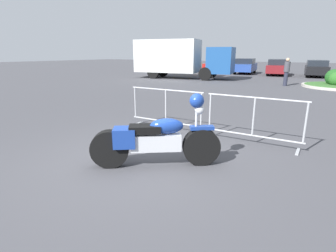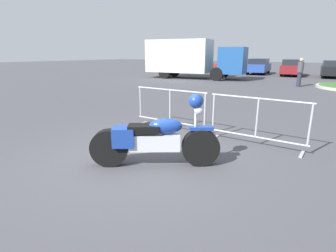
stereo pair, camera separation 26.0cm
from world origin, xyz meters
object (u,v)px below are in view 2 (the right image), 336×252
object	(u,v)px
motorcycle	(155,139)
pedestrian	(300,71)
parked_car_blue	(259,66)
parked_car_black	(333,69)
parked_car_red	(229,65)
crowd_barrier_far	(257,121)
crowd_barrier_near	(170,109)
parked_car_maroon	(292,67)
parked_car_yellow	(201,65)
box_truck	(190,57)

from	to	relation	value
motorcycle	pedestrian	xyz separation A→B (m)	(-0.08, 14.08, 0.42)
parked_car_blue	parked_car_black	size ratio (longest dim) A/B	1.05
parked_car_black	pedestrian	world-z (taller)	pedestrian
motorcycle	parked_car_red	world-z (taller)	parked_car_red
motorcycle	crowd_barrier_far	size ratio (longest dim) A/B	0.92
parked_car_red	parked_car_black	distance (m)	9.28
parked_car_red	parked_car_black	world-z (taller)	parked_car_red
parked_car_black	pedestrian	bearing A→B (deg)	165.43
crowd_barrier_near	parked_car_maroon	xyz separation A→B (m)	(-0.94, 20.30, 0.17)
parked_car_yellow	parked_car_red	xyz separation A→B (m)	(3.09, 0.35, 0.02)
crowd_barrier_far	crowd_barrier_near	bearing A→B (deg)	180.00
crowd_barrier_near	parked_car_red	size ratio (longest dim) A/B	0.49
parked_car_blue	pedestrian	size ratio (longest dim) A/B	2.64
parked_car_blue	box_truck	bearing A→B (deg)	151.11
parked_car_yellow	crowd_barrier_near	bearing A→B (deg)	-160.56
motorcycle	pedestrian	world-z (taller)	pedestrian
parked_car_maroon	box_truck	bearing A→B (deg)	133.11
motorcycle	parked_car_black	distance (m)	22.50
parked_car_red	parked_car_blue	world-z (taller)	parked_car_blue
motorcycle	parked_car_maroon	xyz separation A→B (m)	(-2.08, 22.39, 0.22)
parked_car_black	parked_car_blue	bearing A→B (deg)	80.48
parked_car_maroon	pedestrian	world-z (taller)	pedestrian
box_truck	parked_car_red	world-z (taller)	box_truck
parked_car_red	parked_car_blue	distance (m)	3.09
pedestrian	crowd_barrier_far	bearing A→B (deg)	14.60
crowd_barrier_far	parked_car_red	world-z (taller)	parked_car_red
parked_car_yellow	parked_car_red	distance (m)	3.11
crowd_barrier_near	crowd_barrier_far	xyz separation A→B (m)	(2.29, 0.00, 0.00)
crowd_barrier_near	box_truck	size ratio (longest dim) A/B	0.27
parked_car_blue	parked_car_maroon	bearing A→B (deg)	-103.36
motorcycle	parked_car_maroon	world-z (taller)	parked_car_maroon
crowd_barrier_far	parked_car_black	bearing A→B (deg)	90.38
box_truck	parked_car_yellow	world-z (taller)	box_truck
parked_car_red	parked_car_maroon	world-z (taller)	parked_car_maroon
parked_car_blue	parked_car_yellow	bearing A→B (deg)	85.33
box_truck	parked_car_maroon	xyz separation A→B (m)	(6.19, 7.46, -0.91)
crowd_barrier_near	box_truck	distance (m)	14.72
crowd_barrier_far	parked_car_yellow	xyz separation A→B (m)	(-12.50, 20.36, 0.15)
box_truck	pedestrian	bearing A→B (deg)	-16.49
parked_car_maroon	parked_car_red	bearing A→B (deg)	78.97
parked_car_maroon	pedestrian	xyz separation A→B (m)	(2.00, -8.32, 0.20)
crowd_barrier_near	box_truck	xyz separation A→B (m)	(-7.13, 12.84, 1.08)
parked_car_red	crowd_barrier_far	bearing A→B (deg)	-162.76
box_truck	parked_car_red	distance (m)	7.93
motorcycle	parked_car_black	world-z (taller)	parked_car_black
parked_car_red	crowd_barrier_near	bearing A→B (deg)	-168.22
box_truck	parked_car_black	bearing A→B (deg)	28.59
motorcycle	parked_car_blue	bearing A→B (deg)	66.33
crowd_barrier_near	parked_car_maroon	bearing A→B (deg)	92.64
parked_car_red	pedestrian	distance (m)	11.97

